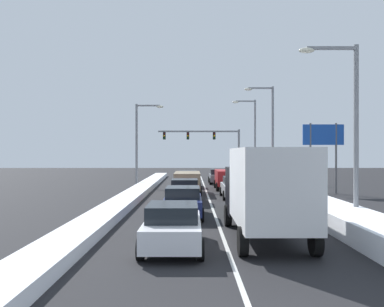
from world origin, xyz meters
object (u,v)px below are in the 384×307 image
(sedan_green_right_lane_second, at_px, (245,197))
(street_lamp_right_mid, at_px, (267,128))
(roadside_sign_right, at_px, (321,142))
(sedan_maroon_center_lane_third, at_px, (183,191))
(sedan_gray_right_lane_fifth, at_px, (217,176))
(sedan_white_center_lane_nearest, at_px, (171,226))
(street_lamp_right_far, at_px, (250,133))
(sedan_silver_right_lane_third, at_px, (234,187))
(traffic_light_gantry, at_px, (208,141))
(street_lamp_left_mid, at_px, (139,137))
(sedan_navy_center_lane_second, at_px, (181,202))
(sedan_charcoal_center_lane_fifth, at_px, (186,179))
(street_lamp_right_near, at_px, (346,117))
(suv_tan_center_lane_fourth, at_px, (186,181))
(box_truck_right_lane_nearest, at_px, (264,188))
(suv_red_right_lane_fourth, at_px, (226,178))

(sedan_green_right_lane_second, relative_size, street_lamp_right_mid, 0.49)
(roadside_sign_right, bearing_deg, sedan_maroon_center_lane_third, -151.12)
(sedan_gray_right_lane_fifth, xyz_separation_m, sedan_white_center_lane_nearest, (-3.36, -29.49, 0.00))
(sedan_white_center_lane_nearest, relative_size, street_lamp_right_far, 0.49)
(sedan_silver_right_lane_third, bearing_deg, sedan_green_right_lane_second, -90.73)
(traffic_light_gantry, height_order, street_lamp_right_far, street_lamp_right_far)
(roadside_sign_right, bearing_deg, sedan_silver_right_lane_third, -155.68)
(sedan_white_center_lane_nearest, xyz_separation_m, street_lamp_left_mid, (-4.20, 25.73, 3.91))
(sedan_navy_center_lane_second, height_order, sedan_charcoal_center_lane_fifth, same)
(sedan_gray_right_lane_fifth, relative_size, street_lamp_right_near, 0.56)
(sedan_silver_right_lane_third, height_order, traffic_light_gantry, traffic_light_gantry)
(street_lamp_left_mid, bearing_deg, sedan_white_center_lane_nearest, -80.74)
(suv_tan_center_lane_fourth, height_order, sedan_charcoal_center_lane_fifth, suv_tan_center_lane_fourth)
(sedan_gray_right_lane_fifth, bearing_deg, sedan_silver_right_lane_third, -88.64)
(box_truck_right_lane_nearest, xyz_separation_m, sedan_green_right_lane_second, (0.28, 7.66, -1.14))
(street_lamp_right_near, xyz_separation_m, street_lamp_right_mid, (0.01, 19.23, 0.61))
(sedan_silver_right_lane_third, xyz_separation_m, sedan_gray_right_lane_fifth, (-0.33, 13.75, 0.00))
(sedan_navy_center_lane_second, bearing_deg, street_lamp_right_mid, 66.59)
(sedan_green_right_lane_second, xyz_separation_m, sedan_navy_center_lane_second, (-3.42, -2.15, 0.00))
(sedan_gray_right_lane_fifth, relative_size, roadside_sign_right, 0.82)
(suv_red_right_lane_fourth, relative_size, suv_tan_center_lane_fourth, 1.00)
(suv_tan_center_lane_fourth, height_order, street_lamp_right_mid, street_lamp_right_mid)
(sedan_charcoal_center_lane_fifth, distance_m, street_lamp_left_mid, 5.97)
(sedan_silver_right_lane_third, height_order, suv_red_right_lane_fourth, suv_red_right_lane_fourth)
(sedan_navy_center_lane_second, xyz_separation_m, street_lamp_right_far, (7.21, 26.64, 4.63))
(sedan_charcoal_center_lane_fifth, bearing_deg, box_truck_right_lane_nearest, -82.52)
(box_truck_right_lane_nearest, distance_m, street_lamp_right_far, 32.59)
(suv_red_right_lane_fourth, height_order, sedan_gray_right_lane_fifth, suv_red_right_lane_fourth)
(sedan_green_right_lane_second, distance_m, street_lamp_right_near, 7.13)
(sedan_green_right_lane_second, relative_size, sedan_silver_right_lane_third, 1.00)
(sedan_white_center_lane_nearest, height_order, street_lamp_left_mid, street_lamp_left_mid)
(street_lamp_right_far, bearing_deg, suv_tan_center_lane_fourth, -115.85)
(sedan_maroon_center_lane_third, height_order, street_lamp_right_far, street_lamp_right_far)
(sedan_maroon_center_lane_third, bearing_deg, roadside_sign_right, 28.88)
(suv_red_right_lane_fourth, distance_m, suv_tan_center_lane_fourth, 5.13)
(suv_red_right_lane_fourth, distance_m, sedan_navy_center_lane_second, 16.12)
(sedan_white_center_lane_nearest, distance_m, street_lamp_left_mid, 26.36)
(street_lamp_right_near, bearing_deg, suv_tan_center_lane_fourth, 117.23)
(suv_tan_center_lane_fourth, distance_m, sedan_charcoal_center_lane_fifth, 6.06)
(sedan_silver_right_lane_third, height_order, roadside_sign_right, roadside_sign_right)
(sedan_silver_right_lane_third, xyz_separation_m, suv_tan_center_lane_fourth, (-3.42, 3.13, 0.25))
(sedan_gray_right_lane_fifth, xyz_separation_m, traffic_light_gantry, (-0.38, 11.28, 3.96))
(street_lamp_left_mid, bearing_deg, suv_red_right_lane_fourth, -21.18)
(sedan_white_center_lane_nearest, xyz_separation_m, sedan_navy_center_lane_second, (0.19, 6.94, 0.00))
(sedan_maroon_center_lane_third, relative_size, traffic_light_gantry, 0.42)
(sedan_silver_right_lane_third, xyz_separation_m, traffic_light_gantry, (-0.70, 25.03, 3.96))
(sedan_navy_center_lane_second, bearing_deg, traffic_light_gantry, 85.26)
(sedan_silver_right_lane_third, relative_size, street_lamp_left_mid, 0.58)
(sedan_white_center_lane_nearest, relative_size, sedan_charcoal_center_lane_fifth, 1.00)
(street_lamp_left_mid, bearing_deg, sedan_silver_right_lane_third, -51.71)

